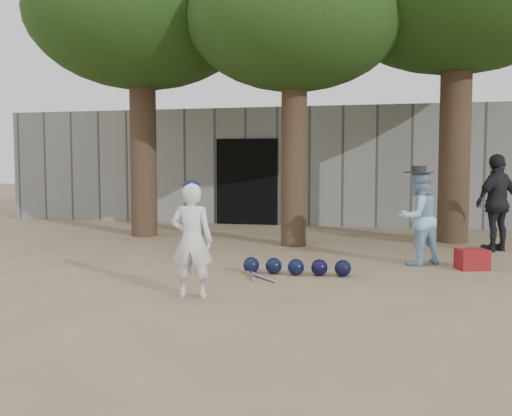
% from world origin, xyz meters
% --- Properties ---
extents(ground, '(70.00, 70.00, 0.00)m').
position_xyz_m(ground, '(0.00, 0.00, 0.00)').
color(ground, '#937C5E').
rests_on(ground, ground).
extents(boy_player, '(0.51, 0.37, 1.32)m').
position_xyz_m(boy_player, '(0.13, -0.27, 0.66)').
color(boy_player, silver).
rests_on(boy_player, ground).
extents(spectator_blue, '(0.89, 0.86, 1.45)m').
position_xyz_m(spectator_blue, '(2.78, 2.56, 0.72)').
color(spectator_blue, '#92C2E2').
rests_on(spectator_blue, ground).
extents(spectator_dark, '(1.04, 0.98, 1.72)m').
position_xyz_m(spectator_dark, '(4.22, 4.31, 0.86)').
color(spectator_dark, black).
rests_on(spectator_dark, ground).
extents(red_bag, '(0.50, 0.44, 0.30)m').
position_xyz_m(red_bag, '(3.54, 2.30, 0.15)').
color(red_bag, maroon).
rests_on(red_bag, ground).
extents(back_building, '(16.00, 5.24, 3.00)m').
position_xyz_m(back_building, '(-0.00, 10.33, 1.50)').
color(back_building, gray).
rests_on(back_building, ground).
extents(helmet_row, '(1.51, 0.28, 0.23)m').
position_xyz_m(helmet_row, '(1.10, 1.32, 0.12)').
color(helmet_row, black).
rests_on(helmet_row, ground).
extents(bat_pile, '(0.60, 0.75, 0.06)m').
position_xyz_m(bat_pile, '(0.60, 1.02, 0.03)').
color(bat_pile, '#B5B5BC').
rests_on(bat_pile, ground).
extents(tree_row, '(11.40, 5.80, 6.69)m').
position_xyz_m(tree_row, '(0.74, 5.02, 4.69)').
color(tree_row, brown).
rests_on(tree_row, ground).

